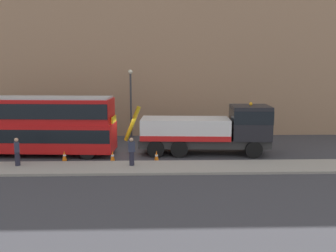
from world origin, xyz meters
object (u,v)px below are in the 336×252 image
Objects in this scene: traffic_cone_near_bus at (64,156)px; traffic_cone_midway at (113,156)px; traffic_cone_near_truck at (156,156)px; street_lamp at (131,98)px; pedestrian_onlooker at (17,152)px; pedestrian_bystander at (132,152)px; recovery_tow_truck at (211,129)px; double_decker_bus at (34,123)px.

traffic_cone_near_bus is 3.14m from traffic_cone_midway.
street_lamp is at bearing 106.08° from traffic_cone_near_truck.
street_lamp is at bearing 84.36° from traffic_cone_midway.
traffic_cone_midway is (5.57, 1.40, -0.64)m from pedestrian_onlooker.
traffic_cone_near_bus is at bearing 177.42° from traffic_cone_midway.
pedestrian_onlooker is 5.78m from traffic_cone_midway.
pedestrian_bystander reaches higher than traffic_cone_midway.
traffic_cone_near_truck is (2.85, -0.07, 0.00)m from traffic_cone_midway.
traffic_cone_midway is at bearing 178.57° from traffic_cone_near_truck.
street_lamp is (-5.92, 5.42, 1.71)m from recovery_tow_truck.
recovery_tow_truck is 0.92× the size of double_decker_bus.
traffic_cone_near_bus is 1.00× the size of traffic_cone_midway.
double_decker_bus is 7.82m from pedestrian_bystander.
traffic_cone_near_bus is at bearing -118.27° from street_lamp.
traffic_cone_near_bus is at bearing 4.80° from pedestrian_onlooker.
street_lamp is at bearing 26.62° from pedestrian_onlooker.
double_decker_bus is 8.84m from traffic_cone_near_truck.
recovery_tow_truck is 5.97× the size of pedestrian_bystander.
street_lamp reaches higher than pedestrian_onlooker.
double_decker_bus is 6.17m from traffic_cone_midway.
pedestrian_onlooker is at bearing -161.25° from recovery_tow_truck.
street_lamp is at bearing 61.73° from traffic_cone_near_bus.
street_lamp is at bearing -4.86° from pedestrian_bystander.
pedestrian_bystander reaches higher than traffic_cone_near_bus.
street_lamp reaches higher than traffic_cone_near_bus.
traffic_cone_midway is 7.99m from street_lamp.
pedestrian_onlooker is at bearing -165.88° from traffic_cone_midway.
pedestrian_onlooker is 2.38× the size of traffic_cone_midway.
pedestrian_bystander reaches higher than traffic_cone_near_truck.
pedestrian_bystander is (6.92, -0.14, 0.00)m from pedestrian_onlooker.
pedestrian_onlooker is 6.93m from pedestrian_bystander.
recovery_tow_truck is 8.21m from street_lamp.
double_decker_bus is 3.55m from pedestrian_onlooker.
pedestrian_bystander is at bearing -20.62° from traffic_cone_near_bus.
street_lamp is (-2.13, 7.39, 3.13)m from traffic_cone_near_truck.
double_decker_bus reaches higher than traffic_cone_midway.
double_decker_bus is at bearing -176.50° from recovery_tow_truck.
pedestrian_bystander is 0.29× the size of street_lamp.
pedestrian_onlooker is at bearing -125.83° from street_lamp.
pedestrian_onlooker reaches higher than traffic_cone_midway.
traffic_cone_near_truck is 8.30m from street_lamp.
traffic_cone_midway is (3.14, -0.14, 0.00)m from traffic_cone_near_bus.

